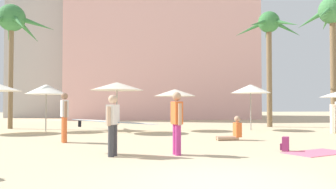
{
  "coord_description": "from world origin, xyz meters",
  "views": [
    {
      "loc": [
        -1.82,
        -5.77,
        1.36
      ],
      "look_at": [
        -0.04,
        7.3,
        1.75
      ],
      "focal_mm": 37.26,
      "sensor_mm": 36.0,
      "label": 1
    }
  ],
  "objects_px": {
    "palm_tree_left": "(12,24)",
    "cafe_umbrella_5": "(175,93)",
    "person_near_left": "(177,120)",
    "person_far_left": "(233,132)",
    "person_far_right": "(113,122)",
    "cafe_umbrella_3": "(251,89)",
    "beach_towel": "(317,153)",
    "person_mid_center": "(64,115)",
    "palm_tree_far_left": "(269,33)",
    "palm_tree_center": "(333,19)",
    "cafe_umbrella_2": "(46,89)",
    "backpack": "(285,144)",
    "cafe_umbrella_0": "(117,86)"
  },
  "relations": [
    {
      "from": "cafe_umbrella_5",
      "to": "person_far_right",
      "type": "relative_size",
      "value": 0.88
    },
    {
      "from": "cafe_umbrella_5",
      "to": "person_far_left",
      "type": "bearing_deg",
      "value": -74.66
    },
    {
      "from": "person_near_left",
      "to": "cafe_umbrella_2",
      "type": "bearing_deg",
      "value": 110.01
    },
    {
      "from": "cafe_umbrella_5",
      "to": "person_far_right",
      "type": "height_order",
      "value": "cafe_umbrella_5"
    },
    {
      "from": "palm_tree_far_left",
      "to": "cafe_umbrella_3",
      "type": "bearing_deg",
      "value": -131.43
    },
    {
      "from": "palm_tree_center",
      "to": "cafe_umbrella_0",
      "type": "relative_size",
      "value": 3.21
    },
    {
      "from": "person_far_left",
      "to": "cafe_umbrella_3",
      "type": "bearing_deg",
      "value": -119.45
    },
    {
      "from": "beach_towel",
      "to": "person_far_left",
      "type": "bearing_deg",
      "value": 107.78
    },
    {
      "from": "palm_tree_center",
      "to": "cafe_umbrella_3",
      "type": "distance_m",
      "value": 8.51
    },
    {
      "from": "person_far_right",
      "to": "person_near_left",
      "type": "xyz_separation_m",
      "value": [
        1.72,
        -0.09,
        0.04
      ]
    },
    {
      "from": "cafe_umbrella_3",
      "to": "backpack",
      "type": "relative_size",
      "value": 5.88
    },
    {
      "from": "person_far_left",
      "to": "cafe_umbrella_0",
      "type": "bearing_deg",
      "value": -44.99
    },
    {
      "from": "beach_towel",
      "to": "person_far_left",
      "type": "distance_m",
      "value": 3.97
    },
    {
      "from": "palm_tree_far_left",
      "to": "cafe_umbrella_2",
      "type": "bearing_deg",
      "value": -170.5
    },
    {
      "from": "backpack",
      "to": "person_near_left",
      "type": "height_order",
      "value": "person_near_left"
    },
    {
      "from": "palm_tree_left",
      "to": "person_near_left",
      "type": "relative_size",
      "value": 4.18
    },
    {
      "from": "person_mid_center",
      "to": "backpack",
      "type": "bearing_deg",
      "value": -44.86
    },
    {
      "from": "person_mid_center",
      "to": "cafe_umbrella_3",
      "type": "bearing_deg",
      "value": 10.38
    },
    {
      "from": "cafe_umbrella_2",
      "to": "person_far_right",
      "type": "bearing_deg",
      "value": -68.29
    },
    {
      "from": "person_mid_center",
      "to": "person_far_right",
      "type": "bearing_deg",
      "value": -81.98
    },
    {
      "from": "cafe_umbrella_2",
      "to": "person_mid_center",
      "type": "height_order",
      "value": "cafe_umbrella_2"
    },
    {
      "from": "cafe_umbrella_3",
      "to": "person_near_left",
      "type": "distance_m",
      "value": 10.37
    },
    {
      "from": "cafe_umbrella_3",
      "to": "cafe_umbrella_5",
      "type": "xyz_separation_m",
      "value": [
        -4.13,
        0.17,
        -0.22
      ]
    },
    {
      "from": "cafe_umbrella_3",
      "to": "person_mid_center",
      "type": "distance_m",
      "value": 10.42
    },
    {
      "from": "palm_tree_center",
      "to": "person_mid_center",
      "type": "xyz_separation_m",
      "value": [
        -15.61,
        -7.72,
        -5.92
      ]
    },
    {
      "from": "person_far_right",
      "to": "person_mid_center",
      "type": "distance_m",
      "value": 3.97
    },
    {
      "from": "palm_tree_left",
      "to": "cafe_umbrella_0",
      "type": "height_order",
      "value": "palm_tree_left"
    },
    {
      "from": "palm_tree_far_left",
      "to": "cafe_umbrella_3",
      "type": "xyz_separation_m",
      "value": [
        -2.18,
        -2.47,
        -3.64
      ]
    },
    {
      "from": "palm_tree_far_left",
      "to": "cafe_umbrella_3",
      "type": "distance_m",
      "value": 4.91
    },
    {
      "from": "palm_tree_left",
      "to": "beach_towel",
      "type": "xyz_separation_m",
      "value": [
        11.75,
        -11.71,
        -6.0
      ]
    },
    {
      "from": "backpack",
      "to": "cafe_umbrella_3",
      "type": "bearing_deg",
      "value": -73.83
    },
    {
      "from": "palm_tree_left",
      "to": "cafe_umbrella_5",
      "type": "height_order",
      "value": "palm_tree_left"
    },
    {
      "from": "palm_tree_left",
      "to": "cafe_umbrella_5",
      "type": "bearing_deg",
      "value": -16.39
    },
    {
      "from": "person_near_left",
      "to": "backpack",
      "type": "bearing_deg",
      "value": -4.45
    },
    {
      "from": "person_near_left",
      "to": "person_far_left",
      "type": "bearing_deg",
      "value": 42.1
    },
    {
      "from": "backpack",
      "to": "cafe_umbrella_2",
      "type": "bearing_deg",
      "value": -14.59
    },
    {
      "from": "backpack",
      "to": "cafe_umbrella_5",
      "type": "bearing_deg",
      "value": -46.43
    },
    {
      "from": "palm_tree_far_left",
      "to": "cafe_umbrella_5",
      "type": "bearing_deg",
      "value": -159.98
    },
    {
      "from": "cafe_umbrella_3",
      "to": "backpack",
      "type": "bearing_deg",
      "value": -104.66
    },
    {
      "from": "person_far_right",
      "to": "cafe_umbrella_2",
      "type": "bearing_deg",
      "value": 135.32
    },
    {
      "from": "beach_towel",
      "to": "person_far_right",
      "type": "height_order",
      "value": "person_far_right"
    },
    {
      "from": "palm_tree_left",
      "to": "cafe_umbrella_3",
      "type": "distance_m",
      "value": 14.04
    },
    {
      "from": "backpack",
      "to": "person_far_left",
      "type": "relative_size",
      "value": 0.44
    },
    {
      "from": "person_near_left",
      "to": "cafe_umbrella_3",
      "type": "bearing_deg",
      "value": 47.56
    },
    {
      "from": "cafe_umbrella_3",
      "to": "beach_towel",
      "type": "height_order",
      "value": "cafe_umbrella_3"
    },
    {
      "from": "cafe_umbrella_0",
      "to": "beach_towel",
      "type": "bearing_deg",
      "value": -54.56
    },
    {
      "from": "palm_tree_far_left",
      "to": "person_far_left",
      "type": "relative_size",
      "value": 7.49
    },
    {
      "from": "backpack",
      "to": "person_far_left",
      "type": "xyz_separation_m",
      "value": [
        -0.49,
        3.29,
        0.12
      ]
    },
    {
      "from": "palm_tree_far_left",
      "to": "palm_tree_center",
      "type": "bearing_deg",
      "value": 2.05
    },
    {
      "from": "cafe_umbrella_2",
      "to": "cafe_umbrella_3",
      "type": "bearing_deg",
      "value": -1.64
    }
  ]
}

